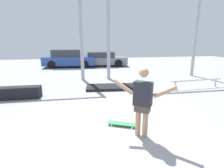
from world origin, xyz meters
The scene contains 10 objects.
ground_plane centered at (0.00, 0.00, 0.00)m, with size 36.00×36.00×0.00m, color #9E9EA3.
skateboarder centered at (0.56, -0.83, 0.95)m, with size 1.29×0.96×1.73m.
skateboard centered at (0.22, -0.26, 0.06)m, with size 0.84×0.53×0.08m.
grind_box centered at (-3.84, 2.86, 0.22)m, with size 2.50×0.64×0.45m, color black.
manual_pad centered at (0.69, 3.61, 0.06)m, with size 2.69×1.06×0.13m, color black.
grind_rail centered at (4.71, 2.93, 0.35)m, with size 2.82×0.24×0.43m.
canopy_support_left centered at (-3.59, 5.82, 3.43)m, with size 5.82×0.20×5.54m.
canopy_support_right centered at (3.59, 5.82, 3.43)m, with size 5.82×0.20×5.54m.
parked_car_blue centered at (-1.90, 11.23, 0.72)m, with size 4.50×2.29×1.51m.
parked_car_grey centered at (1.06, 11.24, 0.62)m, with size 4.39×2.11×1.27m.
Camera 1 is at (-0.85, -4.58, 2.35)m, focal length 28.00 mm.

